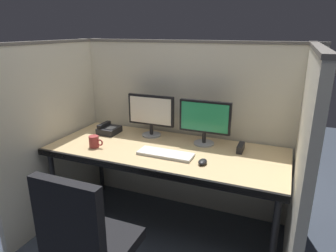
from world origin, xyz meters
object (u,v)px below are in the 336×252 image
at_px(keyboard_main, 165,154).
at_px(coffee_mug, 94,142).
at_px(desk_phone, 109,130).
at_px(desk, 165,155).
at_px(computer_mouse, 203,162).
at_px(red_stapler, 241,148).
at_px(monitor_left, 151,113).
at_px(monitor_right, 205,120).

xyz_separation_m(keyboard_main, coffee_mug, (-0.60, -0.07, 0.04)).
relative_size(desk_phone, coffee_mug, 1.51).
height_order(desk, keyboard_main, keyboard_main).
bearing_deg(desk_phone, computer_mouse, -17.79).
distance_m(desk, desk_phone, 0.67).
height_order(coffee_mug, red_stapler, coffee_mug).
height_order(monitor_left, red_stapler, monitor_left).
xyz_separation_m(monitor_right, computer_mouse, (0.10, -0.38, -0.20)).
bearing_deg(desk, red_stapler, 19.48).
relative_size(desk, desk_phone, 10.00).
bearing_deg(desk, monitor_left, 133.53).
distance_m(computer_mouse, desk_phone, 1.05).
distance_m(monitor_left, desk_phone, 0.45).
bearing_deg(desk, coffee_mug, -162.85).
bearing_deg(desk_phone, keyboard_main, -21.89).
xyz_separation_m(monitor_left, computer_mouse, (0.60, -0.40, -0.20)).
xyz_separation_m(monitor_right, desk_phone, (-0.90, -0.06, -0.18)).
bearing_deg(red_stapler, computer_mouse, -121.14).
xyz_separation_m(desk, keyboard_main, (0.05, -0.11, 0.06)).
distance_m(desk, computer_mouse, 0.39).
xyz_separation_m(keyboard_main, desk_phone, (-0.69, 0.28, 0.02)).
relative_size(coffee_mug, red_stapler, 0.84).
relative_size(computer_mouse, desk_phone, 0.51).
height_order(keyboard_main, desk_phone, desk_phone).
distance_m(coffee_mug, red_stapler, 1.18).
bearing_deg(keyboard_main, coffee_mug, -173.79).
bearing_deg(monitor_left, computer_mouse, -34.05).
distance_m(keyboard_main, coffee_mug, 0.61).
distance_m(monitor_left, computer_mouse, 0.75).
bearing_deg(computer_mouse, keyboard_main, 172.07).
bearing_deg(computer_mouse, red_stapler, 58.86).
distance_m(desk, monitor_left, 0.44).
bearing_deg(keyboard_main, computer_mouse, -7.93).
height_order(computer_mouse, red_stapler, red_stapler).
xyz_separation_m(desk, red_stapler, (0.57, 0.20, 0.08)).
bearing_deg(monitor_right, computer_mouse, -75.33).
bearing_deg(keyboard_main, desk_phone, 158.11).
bearing_deg(monitor_left, coffee_mug, -126.06).
xyz_separation_m(coffee_mug, red_stapler, (1.12, 0.37, -0.02)).
height_order(computer_mouse, coffee_mug, coffee_mug).
height_order(keyboard_main, coffee_mug, coffee_mug).
relative_size(monitor_left, keyboard_main, 1.00).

